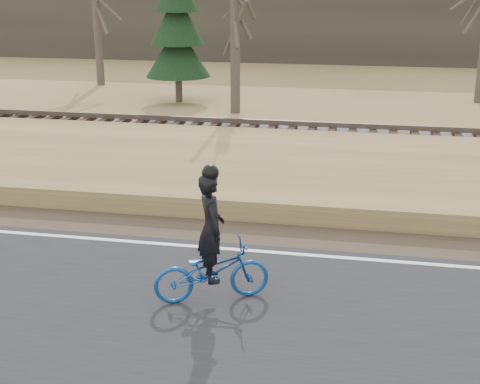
# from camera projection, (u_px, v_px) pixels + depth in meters

# --- Properties ---
(ground) EXTENTS (120.00, 120.00, 0.00)m
(ground) POSITION_uv_depth(u_px,v_px,m) (237.00, 257.00, 12.28)
(ground) COLOR #9C894F
(ground) RESTS_ON ground
(road) EXTENTS (120.00, 6.00, 0.06)m
(road) POSITION_uv_depth(u_px,v_px,m) (204.00, 322.00, 9.94)
(road) COLOR black
(road) RESTS_ON ground
(edge_line) EXTENTS (120.00, 0.12, 0.01)m
(edge_line) POSITION_uv_depth(u_px,v_px,m) (239.00, 250.00, 12.44)
(edge_line) COLOR silver
(edge_line) RESTS_ON road
(shoulder) EXTENTS (120.00, 1.60, 0.04)m
(shoulder) POSITION_uv_depth(u_px,v_px,m) (248.00, 233.00, 13.39)
(shoulder) COLOR #473A2B
(shoulder) RESTS_ON ground
(embankment) EXTENTS (120.00, 5.00, 0.44)m
(embankment) POSITION_uv_depth(u_px,v_px,m) (270.00, 180.00, 16.13)
(embankment) COLOR #9C894F
(embankment) RESTS_ON ground
(ballast) EXTENTS (120.00, 3.00, 0.45)m
(ballast) POSITION_uv_depth(u_px,v_px,m) (289.00, 143.00, 19.68)
(ballast) COLOR slate
(ballast) RESTS_ON ground
(railroad) EXTENTS (120.00, 2.40, 0.29)m
(railroad) POSITION_uv_depth(u_px,v_px,m) (290.00, 133.00, 19.58)
(railroad) COLOR black
(railroad) RESTS_ON ballast
(treeline_backdrop) EXTENTS (120.00, 4.00, 6.00)m
(treeline_backdrop) POSITION_uv_depth(u_px,v_px,m) (336.00, 9.00, 39.35)
(treeline_backdrop) COLOR #383328
(treeline_backdrop) RESTS_ON ground
(cyclist) EXTENTS (1.92, 1.31, 2.21)m
(cyclist) POSITION_uv_depth(u_px,v_px,m) (212.00, 258.00, 10.35)
(cyclist) COLOR navy
(cyclist) RESTS_ON road
(bare_tree_left) EXTENTS (0.36, 0.36, 7.18)m
(bare_tree_left) POSITION_uv_depth(u_px,v_px,m) (96.00, 6.00, 30.39)
(bare_tree_left) COLOR #4C4338
(bare_tree_left) RESTS_ON ground
(bare_tree_near_left) EXTENTS (0.36, 0.36, 6.82)m
(bare_tree_near_left) POSITION_uv_depth(u_px,v_px,m) (235.00, 19.00, 24.08)
(bare_tree_near_left) COLOR #4C4338
(bare_tree_near_left) RESTS_ON ground
(conifer) EXTENTS (2.60, 2.60, 6.84)m
(conifer) POSITION_uv_depth(u_px,v_px,m) (177.00, 20.00, 26.31)
(conifer) COLOR #4C4338
(conifer) RESTS_ON ground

